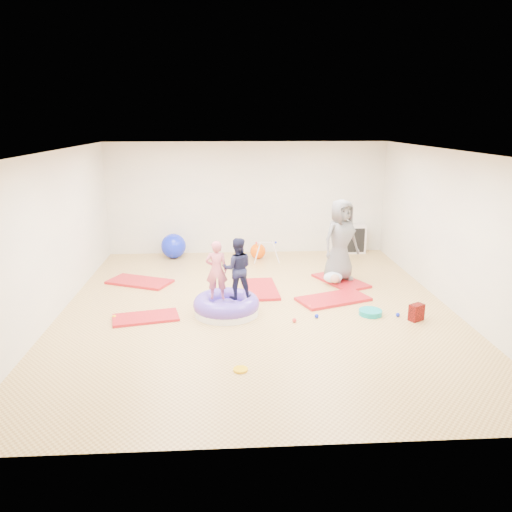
{
  "coord_description": "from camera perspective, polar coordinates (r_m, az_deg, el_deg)",
  "views": [
    {
      "loc": [
        -0.54,
        -8.49,
        3.31
      ],
      "look_at": [
        0.0,
        0.3,
        0.9
      ],
      "focal_mm": 35.0,
      "sensor_mm": 36.0,
      "label": 1
    }
  ],
  "objects": [
    {
      "name": "inflatable_cushion",
      "position": [
        8.84,
        -3.41,
        -5.71
      ],
      "size": [
        1.17,
        1.17,
        0.37
      ],
      "rotation": [
        0.0,
        0.0,
        0.0
      ],
      "color": "white",
      "rests_on": "ground"
    },
    {
      "name": "exercise_ball_orange",
      "position": [
        12.27,
        0.22,
        0.57
      ],
      "size": [
        0.38,
        0.38,
        0.38
      ],
      "primitive_type": "sphere",
      "color": "#FF5802",
      "rests_on": "ground"
    },
    {
      "name": "yellow_toy",
      "position": [
        6.98,
        -1.78,
        -12.85
      ],
      "size": [
        0.2,
        0.2,
        0.03
      ],
      "primitive_type": "cylinder",
      "color": "yellow",
      "rests_on": "ground"
    },
    {
      "name": "adult_caregiver",
      "position": [
        10.48,
        9.66,
        1.81
      ],
      "size": [
        0.98,
        0.84,
        1.7
      ],
      "primitive_type": "imported",
      "rotation": [
        0.0,
        0.0,
        0.43
      ],
      "color": "#5C5C5E",
      "rests_on": "gym_mat_rear_right"
    },
    {
      "name": "gym_mat_mid_left",
      "position": [
        10.76,
        -13.15,
        -2.88
      ],
      "size": [
        1.46,
        1.13,
        0.05
      ],
      "primitive_type": "cube",
      "rotation": [
        0.0,
        0.0,
        -0.42
      ],
      "color": "red",
      "rests_on": "ground"
    },
    {
      "name": "exercise_ball_blue",
      "position": [
        12.46,
        -9.41,
        1.14
      ],
      "size": [
        0.61,
        0.61,
        0.61
      ],
      "primitive_type": "sphere",
      "color": "#1021DA",
      "rests_on": "ground"
    },
    {
      "name": "child_pink",
      "position": [
        8.6,
        -4.54,
        -1.3
      ],
      "size": [
        0.38,
        0.26,
        1.04
      ],
      "primitive_type": "imported",
      "rotation": [
        0.0,
        0.0,
        3.12
      ],
      "color": "#C95D6D",
      "rests_on": "inflatable_cushion"
    },
    {
      "name": "gym_mat_front_left",
      "position": [
        8.85,
        -12.5,
        -6.88
      ],
      "size": [
        1.2,
        0.78,
        0.05
      ],
      "primitive_type": "cube",
      "rotation": [
        0.0,
        0.0,
        0.22
      ],
      "color": "red",
      "rests_on": "ground"
    },
    {
      "name": "child_navy",
      "position": [
        8.61,
        -2.15,
        -1.11
      ],
      "size": [
        0.53,
        0.42,
        1.08
      ],
      "primitive_type": "imported",
      "rotation": [
        0.0,
        0.0,
        3.16
      ],
      "color": "#171836",
      "rests_on": "inflatable_cushion"
    },
    {
      "name": "ball_pit_balls",
      "position": [
        9.31,
        3.23,
        -5.3
      ],
      "size": [
        4.98,
        2.77,
        0.07
      ],
      "color": "#1021DA",
      "rests_on": "ground"
    },
    {
      "name": "infant_play_gym",
      "position": [
        12.0,
        1.15,
        0.87
      ],
      "size": [
        0.63,
        0.6,
        0.48
      ],
      "rotation": [
        0.0,
        0.0,
        -0.24
      ],
      "color": "silver",
      "rests_on": "ground"
    },
    {
      "name": "infant",
      "position": [
        10.4,
        8.84,
        -2.45
      ],
      "size": [
        0.39,
        0.4,
        0.23
      ],
      "color": "silver",
      "rests_on": "gym_mat_rear_right"
    },
    {
      "name": "gym_mat_right",
      "position": [
        9.6,
        8.82,
        -4.88
      ],
      "size": [
        1.48,
        1.1,
        0.06
      ],
      "primitive_type": "cube",
      "rotation": [
        0.0,
        0.0,
        0.36
      ],
      "color": "red",
      "rests_on": "ground"
    },
    {
      "name": "balance_disc",
      "position": [
        9.03,
        12.94,
        -6.3
      ],
      "size": [
        0.4,
        0.4,
        0.09
      ],
      "primitive_type": "cylinder",
      "color": "#099497",
      "rests_on": "ground"
    },
    {
      "name": "cube_shelf",
      "position": [
        13.03,
        10.8,
        1.93
      ],
      "size": [
        0.72,
        0.35,
        0.72
      ],
      "color": "silver",
      "rests_on": "ground"
    },
    {
      "name": "backpack",
      "position": [
        8.96,
        17.86,
        -6.15
      ],
      "size": [
        0.29,
        0.26,
        0.29
      ],
      "primitive_type": "cube",
      "rotation": [
        0.0,
        0.0,
        0.53
      ],
      "color": "#940C07",
      "rests_on": "ground"
    },
    {
      "name": "gym_mat_center_back",
      "position": [
        10.04,
        0.49,
        -3.79
      ],
      "size": [
        0.71,
        1.33,
        0.05
      ],
      "primitive_type": "cube",
      "rotation": [
        0.0,
        0.0,
        1.62
      ],
      "color": "red",
      "rests_on": "ground"
    },
    {
      "name": "gym_mat_rear_right",
      "position": [
        10.69,
        9.65,
        -2.81
      ],
      "size": [
        1.11,
        1.41,
        0.05
      ],
      "primitive_type": "cube",
      "rotation": [
        0.0,
        0.0,
        2.01
      ],
      "color": "red",
      "rests_on": "ground"
    },
    {
      "name": "room",
      "position": [
        8.72,
        0.12,
        2.65
      ],
      "size": [
        7.01,
        8.01,
        2.81
      ],
      "color": "tan",
      "rests_on": "ground"
    }
  ]
}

